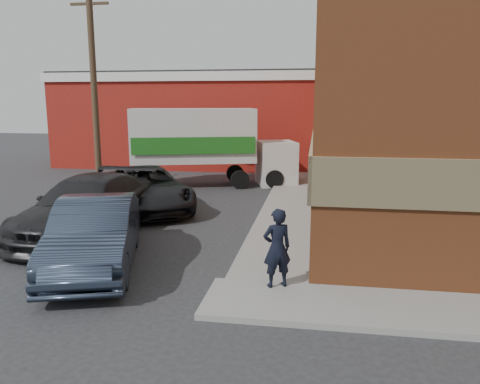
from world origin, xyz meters
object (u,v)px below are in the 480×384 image
at_px(warehouse, 197,119).
at_px(utility_pole, 94,80).
at_px(suv_b, 88,206).
at_px(suv_a, 147,189).
at_px(sedan, 95,234).
at_px(man, 277,248).
at_px(box_truck, 208,142).

relative_size(warehouse, utility_pole, 1.81).
bearing_deg(utility_pole, suv_b, -67.09).
bearing_deg(suv_b, suv_a, 83.65).
bearing_deg(sedan, man, -27.54).
xyz_separation_m(sedan, suv_b, (-1.51, 2.59, 0.04)).
bearing_deg(man, sedan, -35.33).
height_order(warehouse, sedan, warehouse).
height_order(utility_pole, sedan, utility_pole).
distance_m(suv_a, box_truck, 5.44).
relative_size(utility_pole, man, 5.47).
bearing_deg(suv_b, man, -27.35).
xyz_separation_m(man, suv_b, (-5.85, 3.34, -0.09)).
xyz_separation_m(sedan, box_truck, (0.14, 11.20, 1.25)).
bearing_deg(utility_pole, man, -47.96).
height_order(sedan, suv_a, sedan).
height_order(sedan, suv_b, suv_b).
xyz_separation_m(warehouse, suv_b, (1.00, -16.91, -1.95)).
relative_size(warehouse, man, 9.90).
relative_size(utility_pole, suv_a, 1.62).
height_order(man, suv_b, man).
bearing_deg(man, box_truck, -96.16).
bearing_deg(suv_a, box_truck, 45.91).
bearing_deg(box_truck, sedan, -107.37).
height_order(warehouse, box_truck, warehouse).
bearing_deg(man, suv_a, -77.43).
relative_size(utility_pole, sedan, 1.81).
relative_size(man, sedan, 0.33).
height_order(man, box_truck, box_truck).
height_order(man, suv_a, man).
xyz_separation_m(warehouse, box_truck, (2.65, -8.30, -0.75)).
xyz_separation_m(suv_a, box_truck, (1.12, 5.16, 1.29)).
relative_size(suv_b, box_truck, 0.78).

